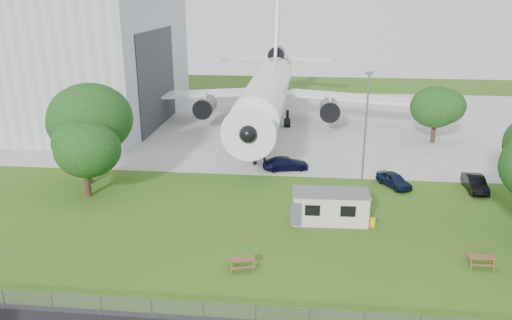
# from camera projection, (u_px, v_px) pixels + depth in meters

# --- Properties ---
(ground) EXTENTS (160.00, 160.00, 0.00)m
(ground) POSITION_uv_depth(u_px,v_px,m) (256.00, 245.00, 37.26)
(ground) COLOR #406E1B
(concrete_apron) EXTENTS (120.00, 46.00, 0.03)m
(concrete_apron) POSITION_uv_depth(u_px,v_px,m) (283.00, 121.00, 73.10)
(concrete_apron) COLOR #B7B7B2
(concrete_apron) RESTS_ON ground
(hangar) EXTENTS (43.00, 31.00, 18.55)m
(hangar) POSITION_uv_depth(u_px,v_px,m) (20.00, 55.00, 71.97)
(hangar) COLOR #B2B7BC
(hangar) RESTS_ON ground
(airliner) EXTENTS (46.36, 47.73, 17.69)m
(airliner) POSITION_uv_depth(u_px,v_px,m) (268.00, 88.00, 69.60)
(airliner) COLOR white
(airliner) RESTS_ON ground
(site_cabin) EXTENTS (6.80, 2.93, 2.62)m
(site_cabin) POSITION_uv_depth(u_px,v_px,m) (330.00, 207.00, 40.69)
(site_cabin) COLOR beige
(site_cabin) RESTS_ON ground
(picnic_west) EXTENTS (2.16, 1.95, 0.76)m
(picnic_west) POSITION_uv_depth(u_px,v_px,m) (241.00, 268.00, 34.07)
(picnic_west) COLOR brown
(picnic_west) RESTS_ON ground
(picnic_east) EXTENTS (1.80, 1.50, 0.76)m
(picnic_east) POSITION_uv_depth(u_px,v_px,m) (480.00, 266.00, 34.37)
(picnic_east) COLOR brown
(picnic_east) RESTS_ON ground
(lamp_mast) EXTENTS (0.16, 0.16, 12.00)m
(lamp_mast) POSITION_uv_depth(u_px,v_px,m) (364.00, 147.00, 40.40)
(lamp_mast) COLOR slate
(lamp_mast) RESTS_ON ground
(tree_west_big) EXTENTS (8.14, 8.14, 10.48)m
(tree_west_big) POSITION_uv_depth(u_px,v_px,m) (83.00, 120.00, 47.34)
(tree_west_big) COLOR #382619
(tree_west_big) RESTS_ON ground
(tree_west_small) EXTENTS (5.92, 5.92, 7.72)m
(tree_west_small) POSITION_uv_depth(u_px,v_px,m) (83.00, 147.00, 44.72)
(tree_west_small) COLOR #382619
(tree_west_small) RESTS_ON ground
(tree_far_apron) EXTENTS (6.56, 6.56, 7.88)m
(tree_far_apron) POSITION_uv_depth(u_px,v_px,m) (436.00, 107.00, 61.36)
(tree_far_apron) COLOR #382619
(tree_far_apron) RESTS_ON ground
(car_ne_hatch) EXTENTS (3.46, 4.40, 1.40)m
(car_ne_hatch) POSITION_uv_depth(u_px,v_px,m) (394.00, 180.00, 48.21)
(car_ne_hatch) COLOR black
(car_ne_hatch) RESTS_ON ground
(car_ne_sedan) EXTENTS (1.68, 4.55, 1.49)m
(car_ne_sedan) POSITION_uv_depth(u_px,v_px,m) (475.00, 184.00, 47.21)
(car_ne_sedan) COLOR black
(car_ne_sedan) RESTS_ON ground
(car_apron_van) EXTENTS (5.20, 3.10, 1.41)m
(car_apron_van) POSITION_uv_depth(u_px,v_px,m) (286.00, 164.00, 52.87)
(car_apron_van) COLOR black
(car_apron_van) RESTS_ON ground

